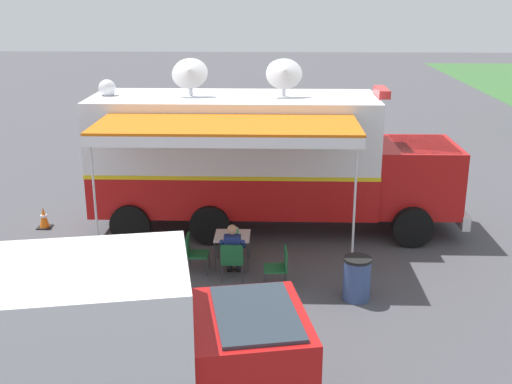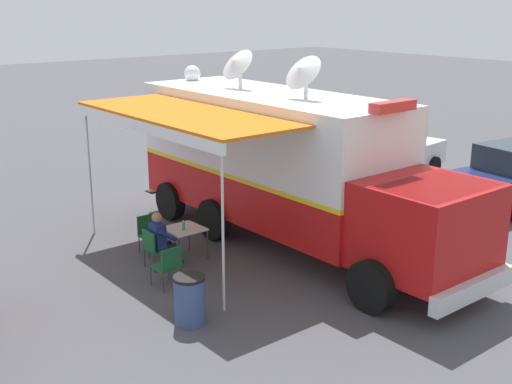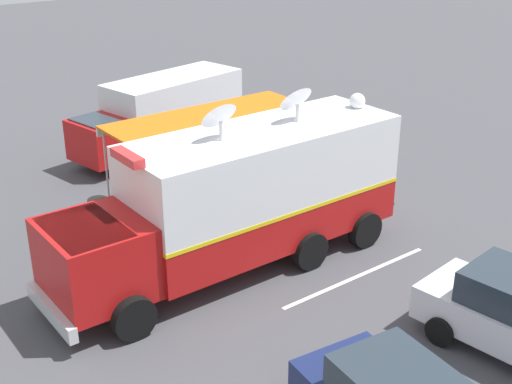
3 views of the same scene
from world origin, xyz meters
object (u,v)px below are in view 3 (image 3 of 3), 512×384
at_px(water_bottle, 202,197).
at_px(support_truck, 164,114).
at_px(traffic_cone, 387,196).
at_px(seated_responder, 194,196).
at_px(folding_table, 207,202).
at_px(command_truck, 239,195).
at_px(folding_chair_at_table, 191,199).
at_px(trash_bin, 99,214).
at_px(folding_chair_beside_table, 224,196).
at_px(folding_chair_spare_by_truck, 156,204).

height_order(water_bottle, support_truck, support_truck).
bearing_deg(traffic_cone, support_truck, 19.28).
xyz_separation_m(seated_responder, traffic_cone, (-2.85, -5.22, -0.37)).
relative_size(folding_table, support_truck, 0.11).
relative_size(command_truck, folding_chair_at_table, 10.92).
distance_m(water_bottle, trash_bin, 2.96).
distance_m(folding_table, folding_chair_at_table, 0.82).
bearing_deg(folding_chair_beside_table, seated_responder, 75.75).
bearing_deg(folding_chair_at_table, command_truck, 169.63).
relative_size(folding_chair_beside_table, trash_bin, 0.96).
xyz_separation_m(folding_chair_beside_table, trash_bin, (1.22, 3.49, -0.06)).
height_order(trash_bin, traffic_cone, trash_bin).
bearing_deg(traffic_cone, command_truck, 92.42).
relative_size(command_truck, support_truck, 1.34).
xyz_separation_m(folding_table, traffic_cone, (-2.24, -5.17, -0.39)).
distance_m(folding_chair_beside_table, seated_responder, 0.94).
bearing_deg(folding_chair_spare_by_truck, seated_responder, -114.40).
bearing_deg(traffic_cone, folding_chair_at_table, 59.80).
height_order(water_bottle, trash_bin, water_bottle).
bearing_deg(trash_bin, folding_chair_at_table, -107.24).
relative_size(folding_chair_beside_table, support_truck, 0.12).
bearing_deg(folding_chair_at_table, traffic_cone, -120.20).
bearing_deg(folding_chair_beside_table, water_bottle, 107.10).
distance_m(seated_responder, trash_bin, 2.78).
relative_size(folding_chair_at_table, seated_responder, 0.70).
bearing_deg(water_bottle, folding_chair_beside_table, -72.90).
bearing_deg(folding_chair_beside_table, folding_chair_at_table, 65.08).
bearing_deg(folding_table, trash_bin, 58.69).
bearing_deg(folding_chair_beside_table, trash_bin, 70.71).
xyz_separation_m(water_bottle, folding_chair_spare_by_truck, (0.99, 0.96, -0.32)).
distance_m(folding_chair_at_table, support_truck, 5.93).
bearing_deg(seated_responder, folding_chair_beside_table, -104.25).
bearing_deg(support_truck, water_bottle, 159.14).
relative_size(trash_bin, support_truck, 0.13).
bearing_deg(command_truck, folding_chair_spare_by_truck, 6.90).
distance_m(folding_table, folding_chair_beside_table, 0.95).
distance_m(trash_bin, traffic_cone, 8.70).
xyz_separation_m(folding_chair_beside_table, seated_responder, (0.23, 0.90, 0.14)).
relative_size(trash_bin, traffic_cone, 1.57).
height_order(folding_chair_at_table, folding_chair_beside_table, same).
bearing_deg(folding_chair_at_table, trash_bin, 72.76).
relative_size(water_bottle, folding_chair_beside_table, 0.26).
height_order(water_bottle, folding_chair_spare_by_truck, water_bottle).
bearing_deg(water_bottle, seated_responder, -7.49).
bearing_deg(trash_bin, support_truck, -46.49).
bearing_deg(support_truck, command_truck, 161.76).
bearing_deg(traffic_cone, folding_table, 66.60).
xyz_separation_m(folding_chair_at_table, support_truck, (5.41, -2.26, 0.87)).
xyz_separation_m(folding_chair_at_table, trash_bin, (0.80, 2.59, -0.06)).
bearing_deg(folding_chair_beside_table, folding_table, 114.25).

